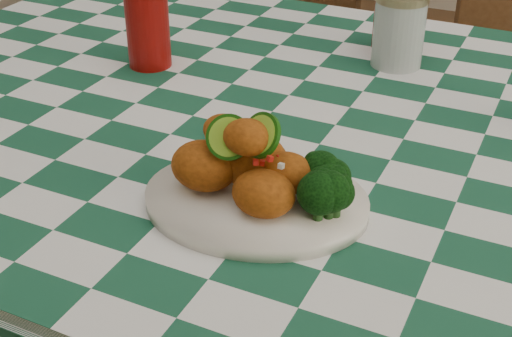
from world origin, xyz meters
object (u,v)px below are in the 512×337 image
at_px(fried_chicken_pile, 251,158).
at_px(wooden_chair_left, 261,85).
at_px(plate, 256,201).
at_px(mason_jar, 399,30).
at_px(ketchup_bottle, 392,11).
at_px(red_tumbler, 148,30).
at_px(dining_table, 323,323).

xyz_separation_m(fried_chicken_pile, wooden_chair_left, (-0.46, 1.01, -0.41)).
relative_size(plate, mason_jar, 2.16).
distance_m(fried_chicken_pile, ketchup_bottle, 0.58).
bearing_deg(plate, mason_jar, 86.74).
distance_m(red_tumbler, ketchup_bottle, 0.44).
height_order(dining_table, red_tumbler, red_tumbler).
height_order(plate, ketchup_bottle, ketchup_bottle).
distance_m(plate, ketchup_bottle, 0.59).
distance_m(dining_table, plate, 0.47).
height_order(plate, red_tumbler, red_tumbler).
xyz_separation_m(dining_table, mason_jar, (0.02, 0.26, 0.46)).
height_order(red_tumbler, ketchup_bottle, ketchup_bottle).
relative_size(fried_chicken_pile, red_tumbler, 1.21).
distance_m(plate, mason_jar, 0.51).
distance_m(red_tumbler, mason_jar, 0.43).
height_order(fried_chicken_pile, wooden_chair_left, fried_chicken_pile).
distance_m(fried_chicken_pile, mason_jar, 0.51).
height_order(ketchup_bottle, wooden_chair_left, ketchup_bottle).
distance_m(fried_chicken_pile, wooden_chair_left, 1.19).
distance_m(dining_table, fried_chicken_pile, 0.52).
distance_m(plate, fried_chicken_pile, 0.06).
xyz_separation_m(dining_table, wooden_chair_left, (-0.48, 0.77, 0.05)).
xyz_separation_m(plate, red_tumbler, (-0.36, 0.32, 0.06)).
xyz_separation_m(fried_chicken_pile, mason_jar, (0.04, 0.51, -0.00)).
relative_size(plate, wooden_chair_left, 0.31).
bearing_deg(plate, red_tumbler, 138.00).
bearing_deg(mason_jar, red_tumbler, -154.36).
relative_size(dining_table, red_tumbler, 12.86).
bearing_deg(red_tumbler, dining_table, -11.52).
xyz_separation_m(dining_table, ketchup_bottle, (-0.02, 0.34, 0.46)).
relative_size(red_tumbler, mason_jar, 1.02).
bearing_deg(mason_jar, plate, -93.26).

